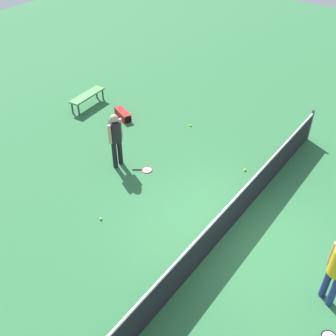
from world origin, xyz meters
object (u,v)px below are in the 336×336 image
equipment_bag (123,115)px  tennis_racket_near_player (146,170)px  courtside_bench (87,96)px  tennis_ball_midcourt (245,170)px  player_near_side (116,136)px  tennis_ball_by_net (122,321)px  tennis_ball_near_player (190,126)px  tennis_ball_baseline (101,219)px

equipment_bag → tennis_racket_near_player: bearing=54.2°
courtside_bench → tennis_ball_midcourt: bearing=90.2°
player_near_side → tennis_ball_midcourt: size_ratio=25.76×
player_near_side → tennis_ball_by_net: bearing=43.3°
tennis_racket_near_player → tennis_ball_near_player: (-2.76, -0.33, 0.02)m
tennis_ball_midcourt → tennis_racket_near_player: bearing=-53.7°
tennis_ball_near_player → tennis_ball_midcourt: bearing=68.0°
tennis_ball_by_net → tennis_ball_midcourt: 5.70m
tennis_racket_near_player → player_near_side: bearing=-70.0°
tennis_racket_near_player → tennis_ball_near_player: tennis_ball_near_player is taller
tennis_ball_midcourt → courtside_bench: (0.02, -6.39, 0.38)m
tennis_racket_near_player → equipment_bag: 3.06m
player_near_side → tennis_ball_baseline: size_ratio=25.76×
tennis_ball_by_net → courtside_bench: size_ratio=0.04×
tennis_ball_near_player → player_near_side: bearing=-9.0°
player_near_side → equipment_bag: size_ratio=2.01×
tennis_ball_by_net → equipment_bag: equipment_bag is taller
equipment_bag → tennis_ball_by_net: bearing=41.7°
courtside_bench → equipment_bag: (-0.12, 1.60, -0.28)m
tennis_racket_near_player → tennis_ball_by_net: bearing=33.8°
player_near_side → tennis_ball_midcourt: 3.83m
tennis_racket_near_player → tennis_ball_midcourt: bearing=126.3°
player_near_side → tennis_ball_midcourt: player_near_side is taller
tennis_racket_near_player → courtside_bench: 4.43m
tennis_ball_baseline → equipment_bag: (-4.02, -2.85, 0.11)m
tennis_racket_near_player → equipment_bag: (-1.79, -2.48, 0.13)m
tennis_ball_by_net → tennis_ball_baseline: (-1.76, -2.31, 0.00)m
courtside_bench → tennis_ball_by_net: bearing=50.0°
player_near_side → tennis_ball_baseline: bearing=31.4°
player_near_side → tennis_ball_midcourt: (-1.99, 3.12, -0.98)m
tennis_ball_baseline → equipment_bag: 4.93m
player_near_side → courtside_bench: size_ratio=1.11×
tennis_racket_near_player → equipment_bag: equipment_bag is taller
player_near_side → tennis_racket_near_player: bearing=110.0°
tennis_ball_baseline → courtside_bench: bearing=-131.3°
tennis_ball_near_player → equipment_bag: bearing=-65.7°
tennis_racket_near_player → courtside_bench: (-1.67, -4.08, 0.40)m
tennis_ball_baseline → tennis_racket_near_player: bearing=-170.5°
player_near_side → tennis_ball_near_player: bearing=171.0°
tennis_ball_near_player → tennis_ball_by_net: size_ratio=1.00×
tennis_ball_near_player → courtside_bench: 3.92m
player_near_side → tennis_ball_by_net: size_ratio=25.76×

